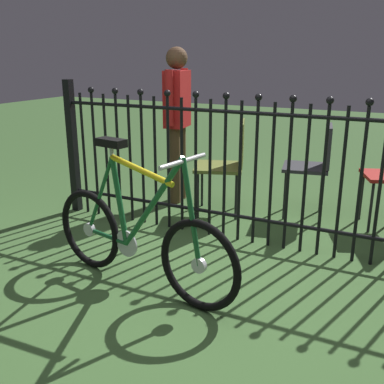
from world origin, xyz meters
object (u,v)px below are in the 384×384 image
Objects in this scene: chair_olive at (228,159)px; bicycle at (139,238)px; chair_charcoal at (315,161)px; person_visitor at (177,113)px.

bicycle is at bearing -89.34° from chair_olive.
chair_charcoal is at bearing 68.71° from bicycle.
person_visitor is (-0.60, 0.14, 0.37)m from chair_olive.
chair_charcoal is at bearing 5.75° from person_visitor.
bicycle reaches higher than chair_charcoal.
chair_charcoal is at bearing 20.34° from chair_olive.
person_visitor is at bearing 167.24° from chair_olive.
chair_olive is at bearing -12.76° from person_visitor.
chair_olive is (-0.73, -0.27, 0.00)m from chair_charcoal.
bicycle is 1.96m from chair_charcoal.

